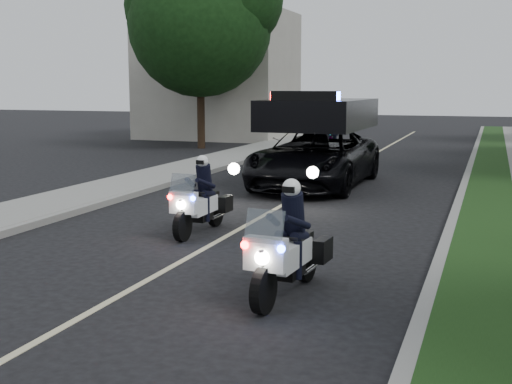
% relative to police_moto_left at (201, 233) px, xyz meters
% --- Properties ---
extents(ground, '(120.00, 120.00, 0.00)m').
position_rel_police_moto_left_xyz_m(ground, '(0.61, -2.80, 0.00)').
color(ground, black).
rests_on(ground, ground).
extents(curb_right, '(0.20, 60.00, 0.15)m').
position_rel_police_moto_left_xyz_m(curb_right, '(4.71, 7.20, 0.07)').
color(curb_right, gray).
rests_on(curb_right, ground).
extents(grass_verge, '(1.20, 60.00, 0.16)m').
position_rel_police_moto_left_xyz_m(grass_verge, '(5.41, 7.20, 0.08)').
color(grass_verge, '#193814').
rests_on(grass_verge, ground).
extents(curb_left, '(0.20, 60.00, 0.15)m').
position_rel_police_moto_left_xyz_m(curb_left, '(-3.49, 7.20, 0.07)').
color(curb_left, gray).
rests_on(curb_left, ground).
extents(sidewalk_left, '(2.00, 60.00, 0.16)m').
position_rel_police_moto_left_xyz_m(sidewalk_left, '(-4.59, 7.20, 0.08)').
color(sidewalk_left, gray).
rests_on(sidewalk_left, ground).
extents(building_far, '(8.00, 6.00, 7.00)m').
position_rel_police_moto_left_xyz_m(building_far, '(-9.39, 23.20, 3.50)').
color(building_far, '#A8A396').
rests_on(building_far, ground).
extents(lane_marking, '(0.12, 50.00, 0.01)m').
position_rel_police_moto_left_xyz_m(lane_marking, '(0.61, 7.20, 0.00)').
color(lane_marking, '#BFB78C').
rests_on(lane_marking, ground).
extents(police_moto_left, '(0.68, 1.85, 1.56)m').
position_rel_police_moto_left_xyz_m(police_moto_left, '(0.00, 0.00, 0.00)').
color(police_moto_left, white).
rests_on(police_moto_left, ground).
extents(police_moto_right, '(0.83, 1.98, 1.64)m').
position_rel_police_moto_left_xyz_m(police_moto_right, '(2.81, -3.26, 0.00)').
color(police_moto_right, silver).
rests_on(police_moto_right, ground).
extents(police_suv, '(2.92, 6.16, 2.98)m').
position_rel_police_moto_left_xyz_m(police_suv, '(0.56, 6.85, 0.00)').
color(police_suv, black).
rests_on(police_suv, ground).
extents(bicycle, '(0.82, 1.91, 0.97)m').
position_rel_police_moto_left_xyz_m(bicycle, '(-1.48, 17.67, 0.00)').
color(bicycle, black).
rests_on(bicycle, ground).
extents(cyclist, '(0.60, 0.43, 1.58)m').
position_rel_police_moto_left_xyz_m(cyclist, '(-1.48, 17.67, 0.00)').
color(cyclist, black).
rests_on(cyclist, ground).
extents(tree_left_near, '(8.34, 8.34, 11.10)m').
position_rel_police_moto_left_xyz_m(tree_left_near, '(-7.60, 16.83, 0.00)').
color(tree_left_near, '#143612').
rests_on(tree_left_near, ground).
extents(tree_left_far, '(7.79, 7.79, 9.84)m').
position_rel_police_moto_left_xyz_m(tree_left_far, '(-8.80, 21.40, 0.00)').
color(tree_left_far, black).
rests_on(tree_left_far, ground).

